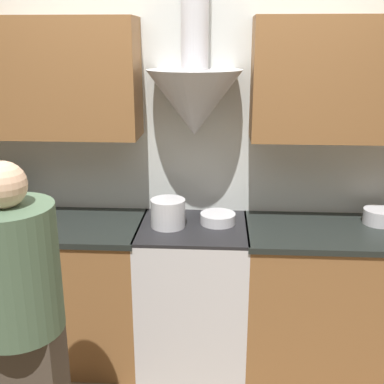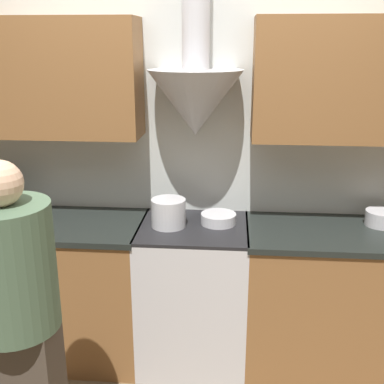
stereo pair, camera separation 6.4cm
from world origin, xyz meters
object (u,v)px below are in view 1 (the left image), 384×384
object	(u,v)px
stove_range	(193,293)
wine_bottle_4	(4,199)
mixing_bowl	(218,218)
saucepan	(379,216)
person_foreground_left	(20,326)
stock_pot	(168,213)

from	to	relation	value
stove_range	wine_bottle_4	distance (m)	1.33
mixing_bowl	saucepan	bearing A→B (deg)	3.22
stove_range	wine_bottle_4	bearing A→B (deg)	177.46
wine_bottle_4	person_foreground_left	world-z (taller)	person_foreground_left
person_foreground_left	stock_pot	bearing A→B (deg)	62.57
stock_pot	person_foreground_left	bearing A→B (deg)	-117.43
wine_bottle_4	saucepan	size ratio (longest dim) A/B	1.64
stove_range	stock_pot	bearing A→B (deg)	-175.43
person_foreground_left	mixing_bowl	bearing A→B (deg)	52.57
wine_bottle_4	mixing_bowl	xyz separation A→B (m)	(1.34, 0.00, -0.10)
person_foreground_left	stove_range	bearing A→B (deg)	56.54
saucepan	mixing_bowl	bearing A→B (deg)	-176.78
wine_bottle_4	saucepan	distance (m)	2.34
wine_bottle_4	stock_pot	bearing A→B (deg)	-3.56
wine_bottle_4	person_foreground_left	size ratio (longest dim) A/B	0.20
wine_bottle_4	mixing_bowl	world-z (taller)	wine_bottle_4
saucepan	person_foreground_left	bearing A→B (deg)	-148.10
saucepan	person_foreground_left	world-z (taller)	person_foreground_left
stove_range	saucepan	size ratio (longest dim) A/B	4.85
stock_pot	saucepan	xyz separation A→B (m)	(1.29, 0.13, -0.04)
saucepan	wine_bottle_4	bearing A→B (deg)	-178.51
mixing_bowl	saucepan	distance (m)	0.99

